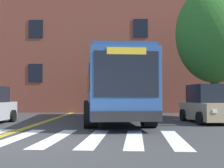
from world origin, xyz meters
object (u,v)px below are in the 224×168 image
object	(u,v)px
car_tan_far_lane	(208,105)
street_tree_curbside_large	(214,35)
city_bus	(113,87)
car_red_behind_bus	(134,101)

from	to	relation	value
car_tan_far_lane	street_tree_curbside_large	world-z (taller)	street_tree_curbside_large
city_bus	car_tan_far_lane	bearing A→B (deg)	-8.42
city_bus	car_tan_far_lane	size ratio (longest dim) A/B	2.81
car_tan_far_lane	street_tree_curbside_large	xyz separation A→B (m)	(1.16, 2.85, 3.97)
city_bus	car_tan_far_lane	xyz separation A→B (m)	(4.59, -0.68, -0.92)
city_bus	car_red_behind_bus	bearing A→B (deg)	82.03
car_red_behind_bus	city_bus	bearing A→B (deg)	-97.97
city_bus	street_tree_curbside_large	xyz separation A→B (m)	(5.75, 2.17, 3.04)
city_bus	car_tan_far_lane	world-z (taller)	city_bus
street_tree_curbside_large	city_bus	bearing A→B (deg)	-159.31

